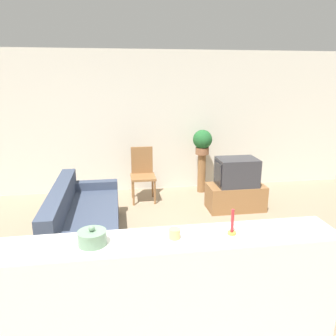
# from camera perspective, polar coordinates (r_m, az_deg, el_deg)

# --- Properties ---
(ground_plane) EXTENTS (14.00, 14.00, 0.00)m
(ground_plane) POSITION_cam_1_polar(r_m,az_deg,el_deg) (3.67, -3.02, -21.40)
(ground_plane) COLOR gray
(wall_back) EXTENTS (9.00, 0.06, 2.70)m
(wall_back) POSITION_cam_1_polar(r_m,az_deg,el_deg) (6.41, -6.37, 7.82)
(wall_back) COLOR beige
(wall_back) RESTS_ON ground_plane
(couch) EXTENTS (0.85, 1.99, 0.80)m
(couch) POSITION_cam_1_polar(r_m,az_deg,el_deg) (4.61, -14.45, -9.41)
(couch) COLOR #384256
(couch) RESTS_ON ground_plane
(tv_stand) EXTENTS (0.96, 0.50, 0.43)m
(tv_stand) POSITION_cam_1_polar(r_m,az_deg,el_deg) (5.75, 11.66, -4.97)
(tv_stand) COLOR olive
(tv_stand) RESTS_ON ground_plane
(television) EXTENTS (0.67, 0.48, 0.46)m
(television) POSITION_cam_1_polar(r_m,az_deg,el_deg) (5.61, 11.85, -0.67)
(television) COLOR #333338
(television) RESTS_ON tv_stand
(wooden_chair) EXTENTS (0.44, 0.44, 0.98)m
(wooden_chair) POSITION_cam_1_polar(r_m,az_deg,el_deg) (5.99, -4.44, -0.63)
(wooden_chair) COLOR olive
(wooden_chair) RESTS_ON ground_plane
(plant_stand) EXTENTS (0.16, 0.16, 0.77)m
(plant_stand) POSITION_cam_1_polar(r_m,az_deg,el_deg) (6.47, 5.87, -0.87)
(plant_stand) COLOR olive
(plant_stand) RESTS_ON ground_plane
(potted_plant) EXTENTS (0.37, 0.37, 0.47)m
(potted_plant) POSITION_cam_1_polar(r_m,az_deg,el_deg) (6.32, 6.03, 4.68)
(potted_plant) COLOR #8E5B3D
(potted_plant) RESTS_ON plant_stand
(foreground_counter) EXTENTS (2.91, 0.44, 1.00)m
(foreground_counter) POSITION_cam_1_polar(r_m,az_deg,el_deg) (2.84, -1.70, -21.31)
(foreground_counter) COLOR white
(foreground_counter) RESTS_ON ground_plane
(decorative_bowl) EXTENTS (0.21, 0.21, 0.15)m
(decorative_bowl) POSITION_cam_1_polar(r_m,az_deg,el_deg) (2.54, -13.07, -11.74)
(decorative_bowl) COLOR gray
(decorative_bowl) RESTS_ON foreground_counter
(candle_jar) EXTENTS (0.09, 0.09, 0.08)m
(candle_jar) POSITION_cam_1_polar(r_m,az_deg,el_deg) (2.57, 1.15, -11.35)
(candle_jar) COLOR tan
(candle_jar) RESTS_ON foreground_counter
(candlestick) EXTENTS (0.07, 0.07, 0.21)m
(candlestick) POSITION_cam_1_polar(r_m,az_deg,el_deg) (2.67, 11.10, -9.97)
(candlestick) COLOR #B7933D
(candlestick) RESTS_ON foreground_counter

